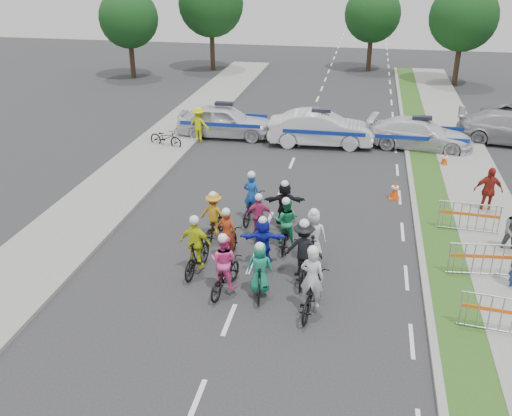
% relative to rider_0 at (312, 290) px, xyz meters
% --- Properties ---
extents(ground, '(90.00, 90.00, 0.00)m').
position_rel_rider_0_xyz_m(ground, '(-2.03, -0.82, -0.66)').
color(ground, '#28282B').
rests_on(ground, ground).
extents(curb_right, '(0.20, 60.00, 0.12)m').
position_rel_rider_0_xyz_m(curb_right, '(3.07, 4.18, -0.60)').
color(curb_right, gray).
rests_on(curb_right, ground).
extents(grass_strip, '(1.20, 60.00, 0.11)m').
position_rel_rider_0_xyz_m(grass_strip, '(3.77, 4.18, -0.60)').
color(grass_strip, '#274D18').
rests_on(grass_strip, ground).
extents(sidewalk_right, '(2.40, 60.00, 0.13)m').
position_rel_rider_0_xyz_m(sidewalk_right, '(5.57, 4.18, -0.59)').
color(sidewalk_right, gray).
rests_on(sidewalk_right, ground).
extents(sidewalk_left, '(3.00, 60.00, 0.13)m').
position_rel_rider_0_xyz_m(sidewalk_left, '(-8.53, 4.18, -0.59)').
color(sidewalk_left, gray).
rests_on(sidewalk_left, ground).
extents(rider_0, '(0.94, 2.03, 1.99)m').
position_rel_rider_0_xyz_m(rider_0, '(0.00, 0.00, 0.00)').
color(rider_0, black).
rests_on(rider_0, ground).
extents(rider_1, '(0.76, 1.66, 1.70)m').
position_rel_rider_0_xyz_m(rider_1, '(-1.46, 0.46, 0.01)').
color(rider_1, black).
rests_on(rider_1, ground).
extents(rider_2, '(0.95, 1.88, 1.83)m').
position_rel_rider_0_xyz_m(rider_2, '(-2.46, 0.50, 0.03)').
color(rider_2, black).
rests_on(rider_2, ground).
extents(rider_3, '(0.99, 1.85, 1.90)m').
position_rel_rider_0_xyz_m(rider_3, '(-3.50, 1.31, 0.07)').
color(rider_3, black).
rests_on(rider_3, ground).
extents(rider_4, '(1.10, 1.93, 1.96)m').
position_rel_rider_0_xyz_m(rider_4, '(-0.40, 1.54, 0.10)').
color(rider_4, black).
rests_on(rider_4, ground).
extents(rider_5, '(1.41, 1.68, 1.71)m').
position_rel_rider_0_xyz_m(rider_5, '(-1.66, 2.01, 0.07)').
color(rider_5, black).
rests_on(rider_5, ground).
extents(rider_6, '(0.71, 1.79, 1.79)m').
position_rel_rider_0_xyz_m(rider_6, '(-2.80, 2.22, -0.06)').
color(rider_6, black).
rests_on(rider_6, ground).
extents(rider_7, '(0.82, 1.81, 1.87)m').
position_rel_rider_0_xyz_m(rider_7, '(-0.23, 2.52, 0.07)').
color(rider_7, black).
rests_on(rider_7, ground).
extents(rider_8, '(0.74, 1.74, 1.77)m').
position_rel_rider_0_xyz_m(rider_8, '(-1.18, 3.37, 0.01)').
color(rider_8, black).
rests_on(rider_8, ground).
extents(rider_9, '(0.90, 1.67, 1.70)m').
position_rel_rider_0_xyz_m(rider_9, '(-2.09, 3.68, 0.00)').
color(rider_9, black).
rests_on(rider_9, ground).
extents(rider_10, '(1.01, 1.74, 1.72)m').
position_rel_rider_0_xyz_m(rider_10, '(-3.55, 3.51, 0.02)').
color(rider_10, black).
rests_on(rider_10, ground).
extents(rider_11, '(1.46, 1.73, 1.76)m').
position_rel_rider_0_xyz_m(rider_11, '(-1.42, 4.77, 0.09)').
color(rider_11, black).
rests_on(rider_11, ground).
extents(rider_12, '(0.87, 1.91, 1.88)m').
position_rel_rider_0_xyz_m(rider_12, '(-2.62, 5.11, -0.03)').
color(rider_12, black).
rests_on(rider_12, ground).
extents(police_car_0, '(4.81, 2.09, 1.61)m').
position_rel_rider_0_xyz_m(police_car_0, '(-5.92, 14.45, 0.15)').
color(police_car_0, silver).
rests_on(police_car_0, ground).
extents(police_car_1, '(5.10, 2.07, 1.65)m').
position_rel_rider_0_xyz_m(police_car_1, '(-1.05, 14.00, 0.17)').
color(police_car_1, silver).
rests_on(police_car_1, ground).
extents(police_car_2, '(5.15, 2.77, 1.42)m').
position_rel_rider_0_xyz_m(police_car_2, '(3.65, 14.41, 0.05)').
color(police_car_2, silver).
rests_on(police_car_2, ground).
extents(spectator_2, '(1.07, 0.56, 1.75)m').
position_rel_rider_0_xyz_m(spectator_2, '(5.54, 7.31, 0.22)').
color(spectator_2, maroon).
rests_on(spectator_2, ground).
extents(marshal_hiviz, '(1.19, 0.80, 1.70)m').
position_rel_rider_0_xyz_m(marshal_hiviz, '(-6.99, 13.50, 0.20)').
color(marshal_hiviz, '#CEDA0B').
rests_on(marshal_hiviz, ground).
extents(barrier_0, '(2.04, 0.72, 1.12)m').
position_rel_rider_0_xyz_m(barrier_0, '(4.67, -0.17, -0.10)').
color(barrier_0, '#A5A8AD').
rests_on(barrier_0, ground).
extents(barrier_1, '(2.04, 0.70, 1.12)m').
position_rel_rider_0_xyz_m(barrier_1, '(4.67, 2.59, -0.10)').
color(barrier_1, '#A5A8AD').
rests_on(barrier_1, ground).
extents(barrier_2, '(2.03, 0.63, 1.12)m').
position_rel_rider_0_xyz_m(barrier_2, '(4.67, 5.48, -0.10)').
color(barrier_2, '#A5A8AD').
rests_on(barrier_2, ground).
extents(cone_0, '(0.40, 0.40, 0.70)m').
position_rel_rider_0_xyz_m(cone_0, '(2.36, 8.04, -0.32)').
color(cone_0, '#F24C0C').
rests_on(cone_0, ground).
extents(cone_1, '(0.40, 0.40, 0.70)m').
position_rel_rider_0_xyz_m(cone_1, '(4.58, 11.98, -0.32)').
color(cone_1, '#F24C0C').
rests_on(cone_1, ground).
extents(parked_bike, '(1.87, 1.08, 0.93)m').
position_rel_rider_0_xyz_m(parked_bike, '(-8.29, 12.25, -0.19)').
color(parked_bike, black).
rests_on(parked_bike, ground).
extents(tree_0, '(4.20, 4.20, 6.30)m').
position_rel_rider_0_xyz_m(tree_0, '(-16.03, 27.18, 3.53)').
color(tree_0, '#382619').
rests_on(tree_0, ground).
extents(tree_1, '(4.55, 4.55, 6.82)m').
position_rel_rider_0_xyz_m(tree_1, '(6.97, 29.18, 3.88)').
color(tree_1, '#382619').
rests_on(tree_1, ground).
extents(tree_3, '(4.90, 4.90, 7.35)m').
position_rel_rider_0_xyz_m(tree_3, '(-11.03, 31.18, 4.23)').
color(tree_3, '#382619').
rests_on(tree_3, ground).
extents(tree_4, '(4.20, 4.20, 6.30)m').
position_rel_rider_0_xyz_m(tree_4, '(0.97, 33.18, 3.53)').
color(tree_4, '#382619').
rests_on(tree_4, ground).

